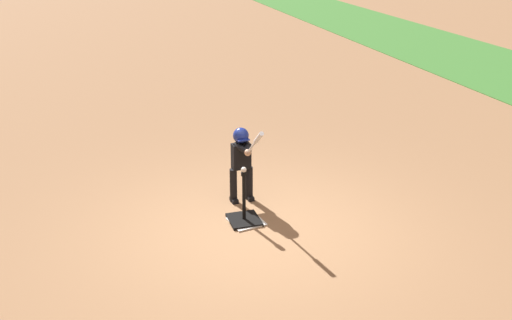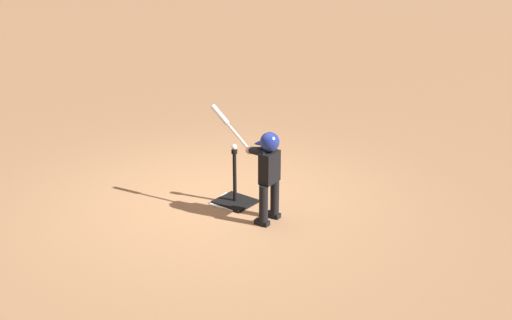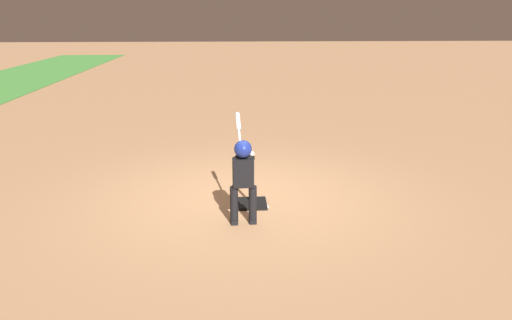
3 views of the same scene
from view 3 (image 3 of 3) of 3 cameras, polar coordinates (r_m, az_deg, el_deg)
ground_plane at (r=7.65m, az=-1.22°, el=-4.31°), size 90.00×90.00×0.00m
home_plate at (r=7.40m, az=-0.62°, el=-4.95°), size 0.51×0.51×0.02m
batting_tee at (r=7.33m, az=-0.44°, el=-4.45°), size 0.47×0.42×0.74m
batter_child at (r=6.52m, az=-1.51°, el=-1.18°), size 0.97×0.36×1.36m
baseball at (r=7.12m, az=-0.45°, el=0.72°), size 0.07×0.07×0.07m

